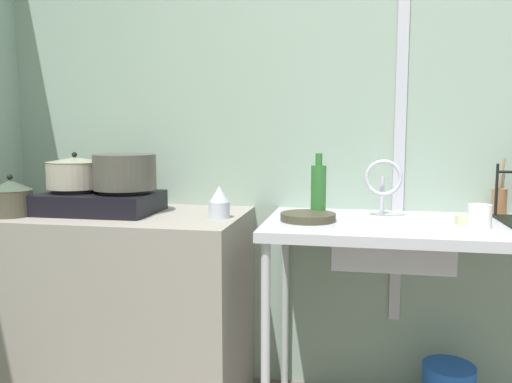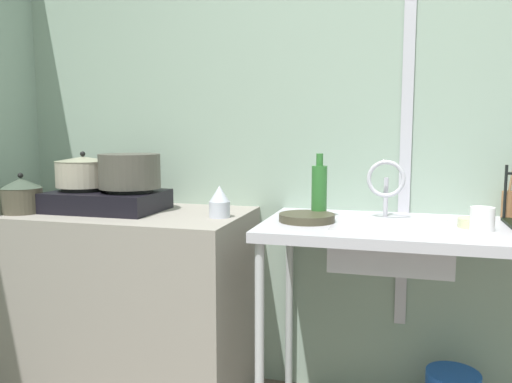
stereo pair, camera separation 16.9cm
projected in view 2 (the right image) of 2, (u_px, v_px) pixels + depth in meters
The scene contains 16 objects.
wall_back at pixel (415, 140), 2.29m from camera, with size 4.75×0.10×2.42m, color #91A695.
wall_metal_strip at pixel (407, 112), 2.24m from camera, with size 0.05×0.01×1.94m, color silver.
counter_concrete at pixel (120, 304), 2.39m from camera, with size 1.20×0.63×0.88m, color gray.
counter_sink at pixel (438, 244), 1.97m from camera, with size 1.37×0.63×0.88m.
stove at pixel (107, 200), 2.34m from camera, with size 0.50×0.35×0.11m.
pot_on_left_burner at pixel (83, 172), 2.36m from camera, with size 0.25×0.25×0.16m.
pot_on_right_burner at pixel (130, 171), 2.29m from camera, with size 0.28×0.28×0.16m.
pot_beside_stove at pixel (22, 195), 2.28m from camera, with size 0.18×0.18×0.18m.
percolator at pixel (220, 202), 2.16m from camera, with size 0.09×0.09×0.14m.
sink_basin at pixel (390, 245), 2.00m from camera, with size 0.45×0.35×0.16m, color silver.
faucet at pixel (386, 181), 2.12m from camera, with size 0.16×0.09×0.25m.
frying_pan at pixel (307, 218), 2.06m from camera, with size 0.23×0.23×0.03m, color #3D3929.
cup_by_rack at pixel (482, 219), 1.86m from camera, with size 0.09×0.09×0.09m, color white.
small_bowl_on_drainboard at pixel (473, 223), 1.93m from camera, with size 0.11×0.11×0.04m, color beige.
bottle_by_sink at pixel (319, 190), 2.14m from camera, with size 0.07×0.07×0.27m.
utensil_jar at pixel (509, 204), 2.13m from camera, with size 0.06×0.06×0.25m.
Camera 2 is at (-0.08, -0.75, 1.25)m, focal length 35.57 mm.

